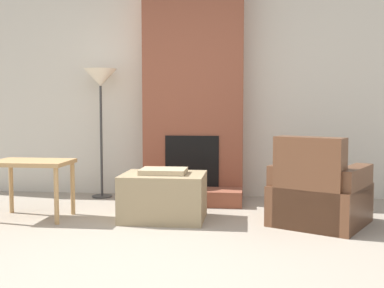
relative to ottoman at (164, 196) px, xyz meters
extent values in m
plane|color=gray|center=(0.17, -1.46, -0.23)|extent=(24.00, 24.00, 0.00)
cube|color=beige|center=(0.17, 1.36, 1.07)|extent=(7.85, 0.06, 2.60)
cube|color=brown|center=(0.17, 1.15, 1.07)|extent=(1.18, 0.37, 2.60)
cube|color=brown|center=(0.17, 0.77, -0.15)|extent=(1.18, 0.39, 0.17)
cube|color=black|center=(0.17, 0.96, 0.24)|extent=(0.63, 0.02, 0.59)
cube|color=#998460|center=(0.00, 0.00, -0.01)|extent=(0.80, 0.62, 0.45)
cube|color=tan|center=(0.00, 0.00, 0.24)|extent=(0.44, 0.34, 0.05)
cube|color=brown|center=(1.50, 0.00, -0.05)|extent=(1.06, 1.07, 0.37)
cube|color=brown|center=(1.36, -0.26, 0.18)|extent=(0.64, 0.46, 0.84)
cube|color=brown|center=(1.77, -0.14, 0.05)|extent=(0.48, 0.72, 0.56)
cube|color=brown|center=(1.23, 0.15, 0.05)|extent=(0.48, 0.72, 0.56)
cube|color=tan|center=(-1.30, -0.09, 0.32)|extent=(0.74, 0.50, 0.04)
cylinder|color=tan|center=(-0.97, -0.30, 0.03)|extent=(0.04, 0.04, 0.54)
cylinder|color=tan|center=(-1.63, 0.12, 0.03)|extent=(0.04, 0.04, 0.54)
cylinder|color=tan|center=(-0.97, 0.12, 0.03)|extent=(0.04, 0.04, 0.54)
cylinder|color=#333333|center=(-0.96, 1.08, -0.23)|extent=(0.25, 0.25, 0.02)
cylinder|color=#333333|center=(-0.96, 1.08, 0.45)|extent=(0.03, 0.03, 1.34)
cone|color=silver|center=(-0.96, 1.08, 1.22)|extent=(0.39, 0.39, 0.20)
camera|label=1|loc=(0.81, -4.58, 0.87)|focal=45.00mm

